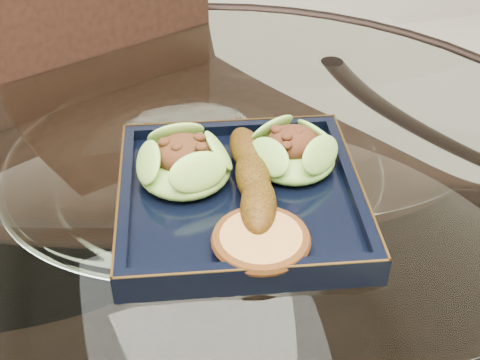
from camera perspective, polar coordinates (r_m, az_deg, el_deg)
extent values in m
cylinder|color=white|center=(0.79, -3.87, -1.47)|extent=(1.10, 1.10, 0.01)
torus|color=black|center=(0.79, -3.87, -1.47)|extent=(1.13, 1.13, 0.02)
cylinder|color=black|center=(1.30, 6.44, -5.17)|extent=(0.04, 0.04, 0.75)
cylinder|color=black|center=(1.26, -18.60, -9.34)|extent=(0.04, 0.04, 0.75)
cube|color=#321910|center=(1.18, -5.26, -5.99)|extent=(0.52, 0.52, 0.04)
cube|color=#321910|center=(1.16, -10.83, 8.39)|extent=(0.36, 0.17, 0.44)
cylinder|color=#321910|center=(1.33, 5.90, -14.37)|extent=(0.03, 0.03, 0.43)
cylinder|color=#321910|center=(1.41, -14.57, -11.79)|extent=(0.03, 0.03, 0.43)
cylinder|color=#321910|center=(1.51, -2.78, -6.24)|extent=(0.03, 0.03, 0.43)
cube|color=black|center=(0.76, 0.00, -1.81)|extent=(0.31, 0.31, 0.02)
ellipsoid|color=#5D962B|center=(0.76, -4.78, 1.25)|extent=(0.14, 0.14, 0.04)
ellipsoid|color=#58A12E|center=(0.79, 4.53, 2.24)|extent=(0.11, 0.11, 0.04)
ellipsoid|color=#5E3B09|center=(0.75, 1.11, 0.27)|extent=(0.07, 0.19, 0.03)
cylinder|color=#CC8F44|center=(0.68, 1.80, -5.25)|extent=(0.11, 0.11, 0.02)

